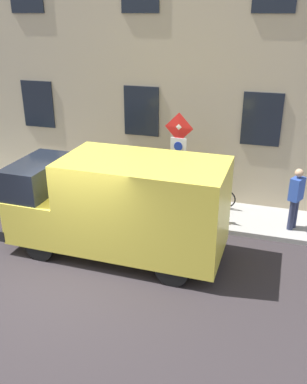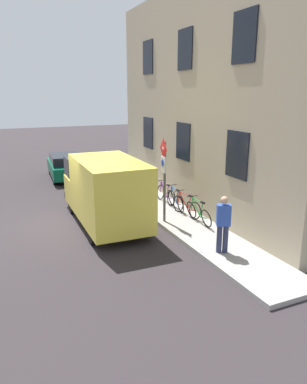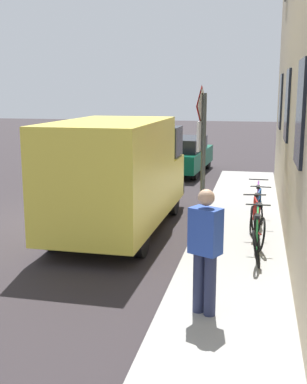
{
  "view_description": "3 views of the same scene",
  "coord_description": "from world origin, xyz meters",
  "px_view_note": "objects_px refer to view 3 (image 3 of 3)",
  "views": [
    {
      "loc": [
        -7.08,
        -4.06,
        5.58
      ],
      "look_at": [
        2.61,
        -1.08,
        1.19
      ],
      "focal_mm": 39.0,
      "sensor_mm": 36.0,
      "label": 1
    },
    {
      "loc": [
        -2.23,
        -12.89,
        4.72
      ],
      "look_at": [
        2.89,
        -1.46,
        1.26
      ],
      "focal_mm": 33.87,
      "sensor_mm": 36.0,
      "label": 2
    },
    {
      "loc": [
        4.28,
        -10.96,
        3.12
      ],
      "look_at": [
        2.29,
        -1.52,
        1.12
      ],
      "focal_mm": 46.27,
      "sensor_mm": 36.0,
      "label": 3
    }
  ],
  "objects_px": {
    "sign_post_stacked": "(202,143)",
    "delivery_van": "(119,173)",
    "bicycle_blue": "(257,214)",
    "pedestrian": "(205,248)",
    "bicycle_purple": "(257,204)",
    "parked_hatchback": "(181,154)",
    "bicycle_green": "(257,238)",
    "bicycle_red": "(257,225)"
  },
  "relations": [
    {
      "from": "delivery_van",
      "to": "bicycle_blue",
      "type": "distance_m",
      "value": 3.13
    },
    {
      "from": "bicycle_green",
      "to": "bicycle_blue",
      "type": "relative_size",
      "value": 1.0
    },
    {
      "from": "bicycle_purple",
      "to": "pedestrian",
      "type": "xyz_separation_m",
      "value": [
        -0.67,
        -5.18,
        0.56
      ]
    },
    {
      "from": "bicycle_purple",
      "to": "pedestrian",
      "type": "relative_size",
      "value": 0.99
    },
    {
      "from": "sign_post_stacked",
      "to": "bicycle_red",
      "type": "distance_m",
      "value": 1.97
    },
    {
      "from": "bicycle_red",
      "to": "bicycle_blue",
      "type": "bearing_deg",
      "value": -8.45
    },
    {
      "from": "parked_hatchback",
      "to": "bicycle_blue",
      "type": "distance_m",
      "value": 8.34
    },
    {
      "from": "parked_hatchback",
      "to": "bicycle_blue",
      "type": "bearing_deg",
      "value": -155.98
    },
    {
      "from": "parked_hatchback",
      "to": "bicycle_blue",
      "type": "relative_size",
      "value": 2.4
    },
    {
      "from": "sign_post_stacked",
      "to": "bicycle_purple",
      "type": "bearing_deg",
      "value": 61.99
    },
    {
      "from": "bicycle_purple",
      "to": "pedestrian",
      "type": "height_order",
      "value": "pedestrian"
    },
    {
      "from": "bicycle_green",
      "to": "bicycle_purple",
      "type": "height_order",
      "value": "same"
    },
    {
      "from": "sign_post_stacked",
      "to": "parked_hatchback",
      "type": "relative_size",
      "value": 0.72
    },
    {
      "from": "delivery_van",
      "to": "sign_post_stacked",
      "type": "bearing_deg",
      "value": -115.4
    },
    {
      "from": "bicycle_red",
      "to": "bicycle_green",
      "type": "bearing_deg",
      "value": 171.73
    },
    {
      "from": "bicycle_blue",
      "to": "pedestrian",
      "type": "height_order",
      "value": "pedestrian"
    },
    {
      "from": "bicycle_blue",
      "to": "pedestrian",
      "type": "xyz_separation_m",
      "value": [
        -0.68,
        -4.28,
        0.56
      ]
    },
    {
      "from": "bicycle_green",
      "to": "bicycle_blue",
      "type": "height_order",
      "value": "same"
    },
    {
      "from": "bicycle_blue",
      "to": "bicycle_purple",
      "type": "xyz_separation_m",
      "value": [
        -0.0,
        0.9,
        0.0
      ]
    },
    {
      "from": "delivery_van",
      "to": "pedestrian",
      "type": "bearing_deg",
      "value": -149.16
    },
    {
      "from": "bicycle_blue",
      "to": "pedestrian",
      "type": "relative_size",
      "value": 1.0
    },
    {
      "from": "delivery_van",
      "to": "bicycle_green",
      "type": "bearing_deg",
      "value": -116.95
    },
    {
      "from": "sign_post_stacked",
      "to": "bicycle_blue",
      "type": "relative_size",
      "value": 1.72
    },
    {
      "from": "pedestrian",
      "to": "bicycle_green",
      "type": "bearing_deg",
      "value": 11.12
    },
    {
      "from": "bicycle_red",
      "to": "bicycle_purple",
      "type": "distance_m",
      "value": 1.81
    },
    {
      "from": "sign_post_stacked",
      "to": "delivery_van",
      "type": "height_order",
      "value": "sign_post_stacked"
    },
    {
      "from": "delivery_van",
      "to": "bicycle_green",
      "type": "relative_size",
      "value": 3.13
    },
    {
      "from": "delivery_van",
      "to": "pedestrian",
      "type": "relative_size",
      "value": 3.12
    },
    {
      "from": "delivery_van",
      "to": "pedestrian",
      "type": "distance_m",
      "value": 4.7
    },
    {
      "from": "sign_post_stacked",
      "to": "bicycle_green",
      "type": "height_order",
      "value": "sign_post_stacked"
    },
    {
      "from": "sign_post_stacked",
      "to": "bicycle_red",
      "type": "xyz_separation_m",
      "value": [
        1.1,
        0.26,
        -1.62
      ]
    },
    {
      "from": "sign_post_stacked",
      "to": "delivery_van",
      "type": "distance_m",
      "value": 2.28
    },
    {
      "from": "sign_post_stacked",
      "to": "bicycle_blue",
      "type": "distance_m",
      "value": 2.28
    },
    {
      "from": "bicycle_blue",
      "to": "bicycle_red",
      "type": "bearing_deg",
      "value": -173.74
    },
    {
      "from": "bicycle_blue",
      "to": "parked_hatchback",
      "type": "bearing_deg",
      "value": 26.48
    },
    {
      "from": "bicycle_green",
      "to": "delivery_van",
      "type": "bearing_deg",
      "value": 62.41
    },
    {
      "from": "parked_hatchback",
      "to": "bicycle_red",
      "type": "relative_size",
      "value": 2.4
    },
    {
      "from": "delivery_van",
      "to": "bicycle_blue",
      "type": "bearing_deg",
      "value": -85.0
    },
    {
      "from": "parked_hatchback",
      "to": "bicycle_green",
      "type": "distance_m",
      "value": 10.06
    },
    {
      "from": "bicycle_blue",
      "to": "pedestrian",
      "type": "bearing_deg",
      "value": 177.39
    },
    {
      "from": "bicycle_green",
      "to": "pedestrian",
      "type": "relative_size",
      "value": 0.99
    },
    {
      "from": "delivery_van",
      "to": "pedestrian",
      "type": "xyz_separation_m",
      "value": [
        2.34,
        -4.06,
        -0.26
      ]
    }
  ]
}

